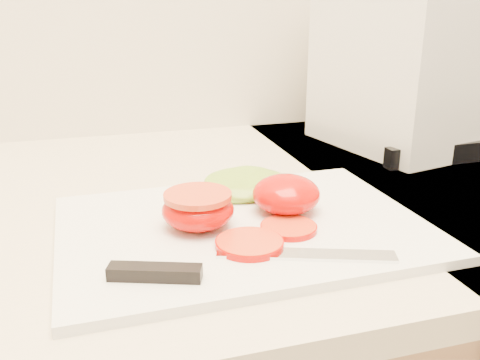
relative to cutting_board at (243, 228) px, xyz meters
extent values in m
cube|color=beige|center=(-0.02, 0.13, -0.02)|extent=(3.92, 0.65, 0.03)
cube|color=silver|center=(0.00, 0.00, 0.00)|extent=(0.38, 0.28, 0.01)
ellipsoid|color=#D90800|center=(0.06, 0.02, 0.03)|extent=(0.07, 0.07, 0.04)
ellipsoid|color=#D90800|center=(-0.05, 0.00, 0.02)|extent=(0.07, 0.07, 0.04)
cylinder|color=red|center=(-0.05, 0.00, 0.04)|extent=(0.07, 0.07, 0.01)
cylinder|color=#CE4D22|center=(-0.01, -0.05, 0.01)|extent=(0.06, 0.06, 0.01)
cylinder|color=#CE4D22|center=(0.04, -0.03, 0.01)|extent=(0.06, 0.06, 0.01)
ellipsoid|color=#88AD2D|center=(0.03, 0.08, 0.02)|extent=(0.12, 0.10, 0.02)
cube|color=silver|center=(0.03, -0.09, 0.01)|extent=(0.16, 0.08, 0.00)
cube|color=black|center=(-0.10, -0.09, 0.01)|extent=(0.08, 0.04, 0.01)
cube|color=silver|center=(0.35, 0.26, 0.15)|extent=(0.25, 0.29, 0.30)
camera|label=1|loc=(-0.15, -0.49, 0.23)|focal=40.00mm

